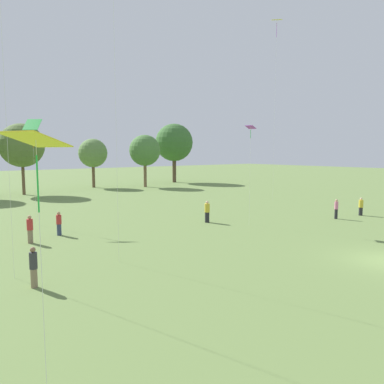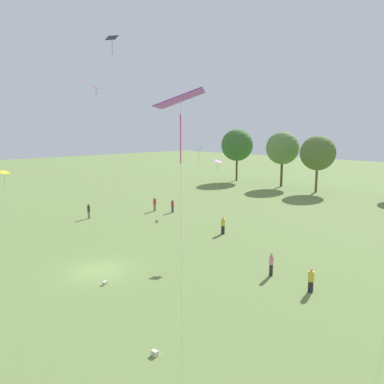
{
  "view_description": "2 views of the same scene",
  "coord_description": "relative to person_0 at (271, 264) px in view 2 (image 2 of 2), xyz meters",
  "views": [
    {
      "loc": [
        -21.0,
        -8.71,
        6.01
      ],
      "look_at": [
        -4.55,
        11.58,
        3.19
      ],
      "focal_mm": 35.0,
      "sensor_mm": 36.0,
      "label": 1
    },
    {
      "loc": [
        25.06,
        -14.02,
        10.9
      ],
      "look_at": [
        0.28,
        9.91,
        5.12
      ],
      "focal_mm": 35.0,
      "sensor_mm": 36.0,
      "label": 2
    }
  ],
  "objects": [
    {
      "name": "person_3",
      "position": [
        -26.26,
        -0.7,
        0.02
      ],
      "size": [
        0.47,
        0.47,
        1.84
      ],
      "rotation": [
        0.0,
        0.0,
        3.72
      ],
      "color": "#847056",
      "rests_on": "ground_plane"
    },
    {
      "name": "tree_1",
      "position": [
        -24.31,
        39.16,
        6.48
      ],
      "size": [
        6.23,
        6.23,
        10.53
      ],
      "color": "brown",
      "rests_on": "ground_plane"
    },
    {
      "name": "kite_4",
      "position": [
        -21.48,
        0.42,
        18.92
      ],
      "size": [
        1.55,
        1.5,
        21.01
      ],
      "rotation": [
        0.0,
        0.0,
        6.08
      ],
      "color": "black",
      "rests_on": "ground_plane"
    },
    {
      "name": "kite_5",
      "position": [
        -28.52,
        -9.45,
        5.2
      ],
      "size": [
        1.4,
        1.41,
        6.41
      ],
      "rotation": [
        0.0,
        0.0,
        1.22
      ],
      "color": "yellow",
      "rests_on": "ground_plane"
    },
    {
      "name": "kite_2",
      "position": [
        8.08,
        -16.49,
        10.45
      ],
      "size": [
        1.71,
        1.72,
        11.87
      ],
      "rotation": [
        0.0,
        0.0,
        4.63
      ],
      "color": "purple",
      "rests_on": "ground_plane"
    },
    {
      "name": "person_4",
      "position": [
        3.51,
        -0.49,
        -0.08
      ],
      "size": [
        0.44,
        0.44,
        1.7
      ],
      "rotation": [
        0.0,
        0.0,
        1.64
      ],
      "color": "#232328",
      "rests_on": "ground_plane"
    },
    {
      "name": "kite_7",
      "position": [
        -8.2,
        2.98,
        6.68
      ],
      "size": [
        0.78,
        0.81,
        8.09
      ],
      "rotation": [
        0.0,
        0.0,
        0.97
      ],
      "color": "purple",
      "rests_on": "ground_plane"
    },
    {
      "name": "kite_6",
      "position": [
        -21.74,
        14.12,
        7.1
      ],
      "size": [
        1.53,
        1.52,
        8.65
      ],
      "rotation": [
        0.0,
        0.0,
        4.73
      ],
      "color": "green",
      "rests_on": "ground_plane"
    },
    {
      "name": "picnic_bag_2",
      "position": [
        1.88,
        -12.62,
        -0.79
      ],
      "size": [
        0.35,
        0.26,
        0.26
      ],
      "rotation": [
        0.0,
        0.0,
        0.13
      ],
      "color": "beige",
      "rests_on": "ground_plane"
    },
    {
      "name": "ground_plane",
      "position": [
        -9.93,
        -8.88,
        -0.92
      ],
      "size": [
        240.0,
        240.0,
        0.0
      ],
      "primitive_type": "plane",
      "color": "olive"
    },
    {
      "name": "tree_0",
      "position": [
        -35.7,
        39.55,
        6.69
      ],
      "size": [
        6.74,
        6.74,
        10.99
      ],
      "color": "brown",
      "rests_on": "ground_plane"
    },
    {
      "name": "person_1",
      "position": [
        -10.11,
        6.03,
        -0.0
      ],
      "size": [
        0.52,
        0.52,
        1.85
      ],
      "rotation": [
        0.0,
        0.0,
        4.9
      ],
      "color": "#232328",
      "rests_on": "ground_plane"
    },
    {
      "name": "person_0",
      "position": [
        0.0,
        0.0,
        0.0
      ],
      "size": [
        0.45,
        0.45,
        1.79
      ],
      "rotation": [
        0.0,
        0.0,
        4.07
      ],
      "color": "#232328",
      "rests_on": "ground_plane"
    },
    {
      "name": "person_2",
      "position": [
        -21.68,
        9.05,
        -0.06
      ],
      "size": [
        0.5,
        0.5,
        1.72
      ],
      "rotation": [
        0.0,
        0.0,
        0.5
      ],
      "color": "#333D5B",
      "rests_on": "ground_plane"
    },
    {
      "name": "tree_2",
      "position": [
        -16.39,
        37.85,
        5.95
      ],
      "size": [
        6.06,
        6.06,
        9.91
      ],
      "color": "brown",
      "rests_on": "ground_plane"
    },
    {
      "name": "kite_0",
      "position": [
        -26.62,
        1.22,
        13.44
      ],
      "size": [
        0.65,
        0.67,
        15.98
      ],
      "rotation": [
        0.0,
        0.0,
        0.88
      ],
      "color": "red",
      "rests_on": "ground_plane"
    },
    {
      "name": "person_5",
      "position": [
        -23.99,
        7.88,
        0.01
      ],
      "size": [
        0.55,
        0.55,
        1.85
      ],
      "rotation": [
        0.0,
        0.0,
        5.32
      ],
      "color": "#847056",
      "rests_on": "ground_plane"
    },
    {
      "name": "picnic_bag_1",
      "position": [
        -7.27,
        -9.89,
        -0.8
      ],
      "size": [
        0.31,
        0.39,
        0.23
      ],
      "rotation": [
        0.0,
        0.0,
        1.89
      ],
      "color": "beige",
      "rests_on": "ground_plane"
    }
  ]
}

